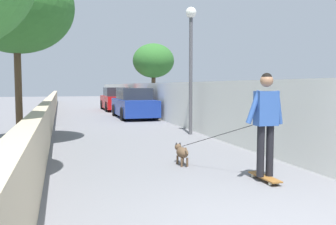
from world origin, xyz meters
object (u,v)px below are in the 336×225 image
object	(u,v)px
tree_left_near	(16,6)
person_skateboarder	(266,116)
lamp_post	(191,48)
car_near	(134,104)
car_far	(116,100)
dog	(182,152)
tree_right_far	(153,61)
skateboard	(265,177)

from	to	relation	value
tree_left_near	person_skateboarder	size ratio (longest dim) A/B	2.86
lamp_post	car_near	size ratio (longest dim) A/B	0.98
car_near	car_far	size ratio (longest dim) A/B	1.01
tree_left_near	car_far	xyz separation A→B (m)	(13.44, -4.73, -3.11)
tree_left_near	person_skateboarder	world-z (taller)	tree_left_near
car_near	tree_left_near	bearing A→B (deg)	147.44
person_skateboarder	car_far	world-z (taller)	person_skateboarder
car_far	dog	bearing A→B (deg)	175.93
tree_left_near	tree_right_far	distance (m)	13.40
car_far	person_skateboarder	bearing A→B (deg)	179.24
car_far	car_near	bearing A→B (deg)	180.00
tree_right_far	person_skateboarder	distance (m)	17.07
tree_left_near	skateboard	world-z (taller)	tree_left_near
tree_left_near	dog	bearing A→B (deg)	-136.20
person_skateboarder	dog	distance (m)	2.06
person_skateboarder	car_near	distance (m)	12.70
tree_right_far	lamp_post	world-z (taller)	tree_right_far
lamp_post	car_near	distance (m)	7.11
skateboard	car_near	world-z (taller)	car_near
tree_left_near	car_far	world-z (taller)	tree_left_near
person_skateboarder	dog	size ratio (longest dim) A/B	0.93
skateboard	tree_right_far	bearing A→B (deg)	-8.00
person_skateboarder	lamp_post	bearing A→B (deg)	-8.09
lamp_post	skateboard	xyz separation A→B (m)	(-5.96, 0.85, -2.86)
lamp_post	person_skateboarder	xyz separation A→B (m)	(-5.96, 0.85, -1.79)
lamp_post	car_near	world-z (taller)	lamp_post
person_skateboarder	skateboard	bearing A→B (deg)	-36.87
person_skateboarder	dog	bearing A→B (deg)	31.11
car_far	tree_right_far	bearing A→B (deg)	-132.56
tree_left_near	dog	xyz separation A→B (m)	(-3.67, -3.52, -3.55)
car_near	car_far	world-z (taller)	same
tree_left_near	car_near	size ratio (longest dim) A/B	1.17
skateboard	car_far	world-z (taller)	car_far
tree_right_far	person_skateboarder	bearing A→B (deg)	172.00
tree_right_far	car_far	bearing A→B (deg)	47.44
tree_right_far	lamp_post	distance (m)	10.92
skateboard	car_near	distance (m)	12.71
skateboard	car_far	size ratio (longest dim) A/B	0.19
skateboard	car_far	xyz separation A→B (m)	(18.71, -0.25, 0.65)
tree_right_far	dog	size ratio (longest dim) A/B	2.24
dog	car_far	size ratio (longest dim) A/B	0.45
tree_right_far	car_far	size ratio (longest dim) A/B	1.00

